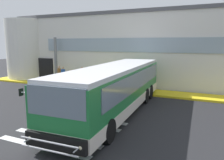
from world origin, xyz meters
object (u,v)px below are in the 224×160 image
object	(u,v)px
bus_main_foreground	(116,89)
passenger_at_curb_edge	(82,75)
entry_support_column	(56,60)
passenger_near_column	(59,74)
passenger_by_doorway	(63,75)

from	to	relation	value
bus_main_foreground	passenger_at_curb_edge	distance (m)	8.24
entry_support_column	passenger_near_column	xyz separation A→B (m)	(0.80, -0.58, -1.26)
bus_main_foreground	passenger_near_column	size ratio (longest dim) A/B	7.18
passenger_near_column	passenger_at_curb_edge	size ratio (longest dim) A/B	1.00
passenger_near_column	passenger_at_curb_edge	distance (m)	2.46
entry_support_column	bus_main_foreground	size ratio (longest dim) A/B	0.36
bus_main_foreground	passenger_at_curb_edge	size ratio (longest dim) A/B	7.18
passenger_near_column	passenger_at_curb_edge	world-z (taller)	same
passenger_near_column	bus_main_foreground	bearing A→B (deg)	-33.89
entry_support_column	bus_main_foreground	world-z (taller)	entry_support_column
bus_main_foreground	passenger_at_curb_edge	bearing A→B (deg)	135.58
bus_main_foreground	passenger_near_column	bearing A→B (deg)	146.11
bus_main_foreground	passenger_by_doorway	size ratio (longest dim) A/B	7.18
entry_support_column	passenger_by_doorway	distance (m)	2.29
passenger_near_column	passenger_at_curb_edge	xyz separation A→B (m)	(2.46, 0.16, 0.00)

